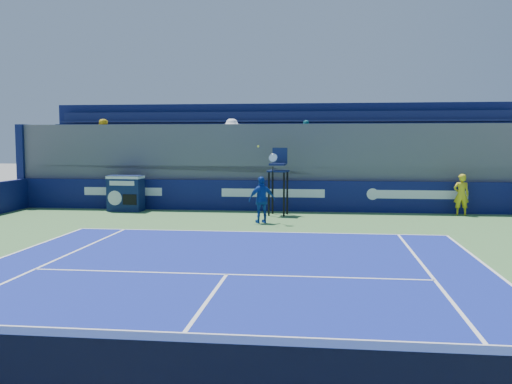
# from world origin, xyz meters

# --- Properties ---
(ball_person) EXTENTS (0.56, 0.37, 1.52)m
(ball_person) POSITION_xyz_m (6.95, 16.59, 0.77)
(ball_person) COLOR yellow
(ball_person) RESTS_ON apron
(tennis_net) EXTENTS (11.65, 0.08, 1.10)m
(tennis_net) POSITION_xyz_m (0.00, 0.00, 0.56)
(tennis_net) COLOR black
(tennis_net) RESTS_ON ground
(back_hoarding) EXTENTS (20.40, 0.21, 1.20)m
(back_hoarding) POSITION_xyz_m (0.00, 17.10, 0.60)
(back_hoarding) COLOR #0D124C
(back_hoarding) RESTS_ON ground
(match_clock) EXTENTS (1.36, 0.80, 1.40)m
(match_clock) POSITION_xyz_m (-5.67, 16.41, 0.74)
(match_clock) COLOR #0D1A44
(match_clock) RESTS_ON ground
(umpire_chair) EXTENTS (0.80, 0.80, 2.48)m
(umpire_chair) POSITION_xyz_m (0.31, 15.90, 1.53)
(umpire_chair) COLOR black
(umpire_chair) RESTS_ON ground
(tennis_player) EXTENTS (1.02, 0.71, 2.57)m
(tennis_player) POSITION_xyz_m (-0.07, 13.79, 0.79)
(tennis_player) COLOR #133D9C
(tennis_player) RESTS_ON apron
(stadium_seating) EXTENTS (21.00, 4.05, 4.40)m
(stadium_seating) POSITION_xyz_m (-0.02, 19.15, 1.84)
(stadium_seating) COLOR #525257
(stadium_seating) RESTS_ON ground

